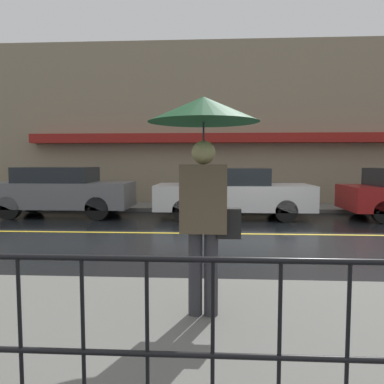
{
  "coord_description": "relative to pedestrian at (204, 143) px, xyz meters",
  "views": [
    {
      "loc": [
        -1.31,
        -8.73,
        1.67
      ],
      "look_at": [
        -1.67,
        -2.57,
        1.19
      ],
      "focal_mm": 35.0,
      "sensor_mm": 36.0,
      "label": 1
    }
  ],
  "objects": [
    {
      "name": "ground_plane",
      "position": [
        1.41,
        5.01,
        -1.86
      ],
      "size": [
        80.0,
        80.0,
        0.0
      ],
      "primitive_type": "plane",
      "color": "black"
    },
    {
      "name": "sidewalk_near",
      "position": [
        1.41,
        -0.37,
        -1.8
      ],
      "size": [
        28.0,
        3.1,
        0.12
      ],
      "color": "slate",
      "rests_on": "ground_plane"
    },
    {
      "name": "sidewalk_far",
      "position": [
        1.41,
        9.86,
        -1.8
      ],
      "size": [
        28.0,
        2.05,
        0.12
      ],
      "color": "slate",
      "rests_on": "ground_plane"
    },
    {
      "name": "lane_marking",
      "position": [
        1.41,
        5.01,
        -1.86
      ],
      "size": [
        25.2,
        0.12,
        0.01
      ],
      "color": "gold",
      "rests_on": "ground_plane"
    },
    {
      "name": "building_storefront",
      "position": [
        1.41,
        11.01,
        1.28
      ],
      "size": [
        28.0,
        0.85,
        6.35
      ],
      "color": "gray",
      "rests_on": "ground_plane"
    },
    {
      "name": "pedestrian",
      "position": [
        0.0,
        0.0,
        0.0
      ],
      "size": [
        1.1,
        1.1,
        2.2
      ],
      "rotation": [
        0.0,
        0.0,
        3.14
      ],
      "color": "#333338",
      "rests_on": "sidewalk_near"
    },
    {
      "name": "car_grey",
      "position": [
        -4.63,
        7.62,
        -1.07
      ],
      "size": [
        4.27,
        1.72,
        1.53
      ],
      "color": "slate",
      "rests_on": "ground_plane"
    },
    {
      "name": "car_white",
      "position": [
        0.64,
        7.62,
        -1.09
      ],
      "size": [
        4.66,
        1.84,
        1.51
      ],
      "color": "silver",
      "rests_on": "ground_plane"
    }
  ]
}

